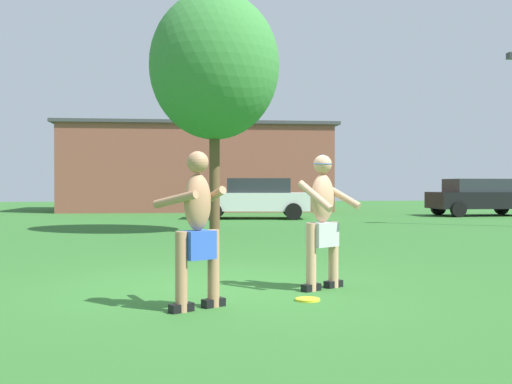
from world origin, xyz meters
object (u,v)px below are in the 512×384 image
car_white_near_post (255,198)px  tree_left_field (214,66)px  car_black_mid_lot (480,197)px  player_with_cap (323,215)px  frisbee (308,300)px  player_in_blue (197,226)px

car_white_near_post → tree_left_field: tree_left_field is taller
car_white_near_post → car_black_mid_lot: (9.80, 1.11, 0.00)m
player_with_cap → car_white_near_post: size_ratio=0.39×
frisbee → car_white_near_post: (1.13, 16.54, 0.81)m
player_in_blue → frisbee: size_ratio=5.95×
car_white_near_post → car_black_mid_lot: 9.86m
player_in_blue → frisbee: 1.58m
player_with_cap → player_in_blue: bearing=-146.6°
car_black_mid_lot → frisbee: bearing=-121.8°
player_in_blue → car_white_near_post: size_ratio=0.38×
player_with_cap → player_in_blue: 1.93m
player_in_blue → car_black_mid_lot: (12.19, 17.99, -0.07)m
player_with_cap → car_white_near_post: 15.84m
player_with_cap → player_in_blue: (-1.61, -1.06, -0.06)m
car_black_mid_lot → tree_left_field: 14.53m
player_in_blue → car_white_near_post: 17.05m
player_with_cap → tree_left_field: size_ratio=0.26×
player_with_cap → tree_left_field: (-1.05, 9.08, 3.65)m
player_with_cap → frisbee: player_with_cap is taller
car_black_mid_lot → tree_left_field: (-11.63, -7.84, 3.78)m
frisbee → car_black_mid_lot: car_black_mid_lot is taller
frisbee → car_black_mid_lot: size_ratio=0.07×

